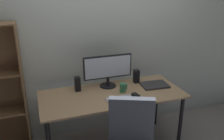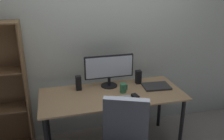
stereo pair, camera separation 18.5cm
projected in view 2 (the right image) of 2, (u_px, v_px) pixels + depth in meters
The scene contains 9 objects.
back_wall at pixel (102, 36), 3.01m from camera, with size 6.40×0.10×2.60m, color beige.
desk at pixel (112, 100), 2.76m from camera, with size 1.64×0.71×0.74m.
monitor at pixel (109, 69), 2.84m from camera, with size 0.59×0.20×0.39m.
keyboard at pixel (118, 99), 2.58m from camera, with size 0.29×0.11×0.02m, color #B7BABC.
mouse at pixel (135, 96), 2.63m from camera, with size 0.06×0.10×0.03m, color black.
coffee_mug at pixel (123, 88), 2.74m from camera, with size 0.09×0.07×0.11m.
laptop at pixel (156, 86), 2.89m from camera, with size 0.32×0.23×0.02m, color #2D2D30.
speaker_left at pixel (78, 83), 2.80m from camera, with size 0.06×0.07×0.17m, color black.
speaker_right at pixel (138, 77), 2.98m from camera, with size 0.06×0.07×0.17m, color black.
Camera 2 is at (-0.62, -2.38, 1.94)m, focal length 38.17 mm.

